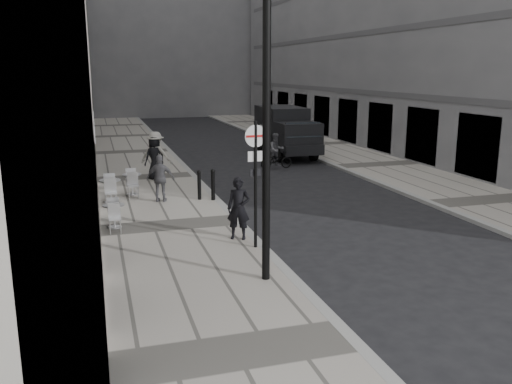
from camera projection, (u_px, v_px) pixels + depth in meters
sidewalk at (146, 178)px, 23.08m from camera, size 4.00×60.00×0.12m
far_sidewalk at (377, 165)px, 26.15m from camera, size 4.00×60.00×0.12m
building_far at (141, 7)px, 57.16m from camera, size 24.00×16.00×22.00m
walking_man at (239, 208)px, 14.43m from camera, size 0.73×0.62×1.69m
sign_post at (255, 168)px, 13.47m from camera, size 0.56×0.11×3.23m
lamppost at (266, 108)px, 11.00m from camera, size 0.30×0.30×6.65m
bollard_near at (213, 186)px, 18.85m from camera, size 0.14×0.14×1.02m
bollard_far at (199, 186)px, 18.91m from camera, size 0.13×0.13×0.97m
panel_van at (285, 129)px, 29.12m from camera, size 2.15×5.56×2.60m
cyclist at (276, 155)px, 25.44m from camera, size 1.59×0.64×1.68m
pedestrian_a at (161, 178)px, 18.54m from camera, size 1.03×0.66×1.63m
pedestrian_b at (156, 155)px, 22.56m from camera, size 1.43×1.10×1.95m
pedestrian_c at (155, 157)px, 22.47m from camera, size 1.04×0.87×1.81m
cafe_table_near at (110, 189)px, 18.51m from camera, size 0.72×1.62×0.93m
cafe_table_mid at (132, 182)px, 19.67m from camera, size 0.70×1.57×0.90m
cafe_table_far at (114, 214)px, 15.56m from camera, size 0.62×1.40×0.80m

